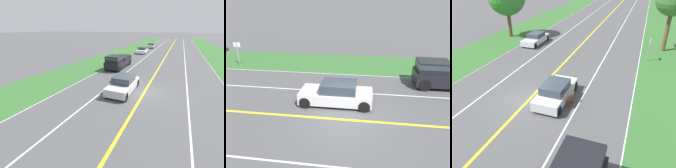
# 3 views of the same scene
# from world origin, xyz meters

# --- Properties ---
(ground_plane) EXTENTS (400.00, 400.00, 0.00)m
(ground_plane) POSITION_xyz_m (0.00, 0.00, 0.00)
(ground_plane) COLOR #4C4C4F
(centre_divider_line) EXTENTS (0.18, 160.00, 0.01)m
(centre_divider_line) POSITION_xyz_m (0.00, 0.00, 0.00)
(centre_divider_line) COLOR yellow
(centre_divider_line) RESTS_ON ground
(lane_edge_line_right) EXTENTS (0.14, 160.00, 0.01)m
(lane_edge_line_right) POSITION_xyz_m (7.00, 0.00, 0.00)
(lane_edge_line_right) COLOR white
(lane_edge_line_right) RESTS_ON ground
(lane_dash_same_dir) EXTENTS (0.10, 160.00, 0.01)m
(lane_dash_same_dir) POSITION_xyz_m (3.50, 0.00, 0.00)
(lane_dash_same_dir) COLOR white
(lane_dash_same_dir) RESTS_ON ground
(lane_dash_oncoming) EXTENTS (0.10, 160.00, 0.01)m
(lane_dash_oncoming) POSITION_xyz_m (-3.50, 0.00, 0.00)
(lane_dash_oncoming) COLOR white
(lane_dash_oncoming) RESTS_ON ground
(grass_verge_right) EXTENTS (6.00, 160.00, 0.03)m
(grass_verge_right) POSITION_xyz_m (10.00, 0.00, 0.01)
(grass_verge_right) COLOR #33662D
(grass_verge_right) RESTS_ON ground
(ego_car) EXTENTS (1.88, 4.36, 1.41)m
(ego_car) POSITION_xyz_m (1.82, 0.65, 0.66)
(ego_car) COLOR silver
(ego_car) RESTS_ON ground
(dog) EXTENTS (0.35, 1.20, 0.88)m
(dog) POSITION_xyz_m (3.01, 0.41, 0.56)
(dog) COLOR brown
(dog) RESTS_ON ground
(pickup_truck) EXTENTS (2.09, 5.70, 1.94)m
(pickup_truck) POSITION_xyz_m (5.41, -7.10, 0.99)
(pickup_truck) COLOR black
(pickup_truck) RESTS_ON ground
(car_trailing_near) EXTENTS (1.93, 4.75, 1.36)m
(car_trailing_near) POSITION_xyz_m (5.39, -22.07, 0.63)
(car_trailing_near) COLOR white
(car_trailing_near) RESTS_ON ground
(car_trailing_mid) EXTENTS (1.82, 4.35, 1.32)m
(car_trailing_mid) POSITION_xyz_m (5.18, -32.34, 0.62)
(car_trailing_mid) COLOR silver
(car_trailing_mid) RESTS_ON ground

